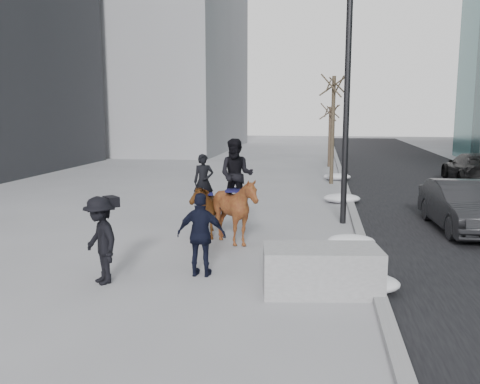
% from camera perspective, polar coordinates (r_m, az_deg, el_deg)
% --- Properties ---
extents(ground, '(120.00, 120.00, 0.00)m').
position_cam_1_polar(ground, '(11.27, -0.97, -8.51)').
color(ground, gray).
rests_on(ground, ground).
extents(road, '(8.00, 90.00, 0.01)m').
position_cam_1_polar(road, '(21.48, 22.73, -0.73)').
color(road, black).
rests_on(road, ground).
extents(curb, '(0.25, 90.00, 0.12)m').
position_cam_1_polar(curb, '(20.88, 12.02, -0.33)').
color(curb, gray).
rests_on(curb, ground).
extents(planter, '(2.32, 1.39, 0.87)m').
position_cam_1_polar(planter, '(9.83, 9.12, -8.63)').
color(planter, '#99999B').
rests_on(planter, ground).
extents(car_near, '(1.75, 4.38, 1.42)m').
position_cam_1_polar(car_near, '(15.87, 23.75, -1.48)').
color(car_near, black).
rests_on(car_near, ground).
extents(car_far, '(2.16, 5.19, 1.50)m').
position_cam_1_polar(car_far, '(26.05, 24.83, 2.40)').
color(car_far, black).
rests_on(car_far, ground).
extents(tree_near, '(1.20, 1.20, 5.55)m').
position_cam_1_polar(tree_near, '(24.17, 10.38, 7.45)').
color(tree_near, '#362920').
rests_on(tree_near, ground).
extents(tree_far, '(1.20, 1.20, 4.07)m').
position_cam_1_polar(tree_far, '(31.69, 10.05, 6.48)').
color(tree_far, '#392922').
rests_on(tree_far, ground).
extents(mounted_left, '(1.25, 1.88, 2.24)m').
position_cam_1_polar(mounted_left, '(14.05, -4.20, -1.49)').
color(mounted_left, '#513110').
rests_on(mounted_left, ground).
extents(mounted_right, '(1.49, 1.66, 2.72)m').
position_cam_1_polar(mounted_right, '(12.97, -0.49, -1.20)').
color(mounted_right, '#4C190F').
rests_on(mounted_right, ground).
extents(feeder, '(1.03, 0.86, 1.75)m').
position_cam_1_polar(feeder, '(10.55, -4.36, -4.82)').
color(feeder, black).
rests_on(feeder, ground).
extents(camera_crew, '(1.27, 1.26, 1.75)m').
position_cam_1_polar(camera_crew, '(10.46, -15.38, -5.20)').
color(camera_crew, black).
rests_on(camera_crew, ground).
extents(lamppost, '(0.25, 1.19, 9.09)m').
position_cam_1_polar(lamppost, '(15.58, 12.07, 14.74)').
color(lamppost, black).
rests_on(lamppost, ground).
extents(snow_piles, '(1.44, 16.85, 0.37)m').
position_cam_1_polar(snow_piles, '(16.96, 11.67, -2.09)').
color(snow_piles, silver).
rests_on(snow_piles, ground).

